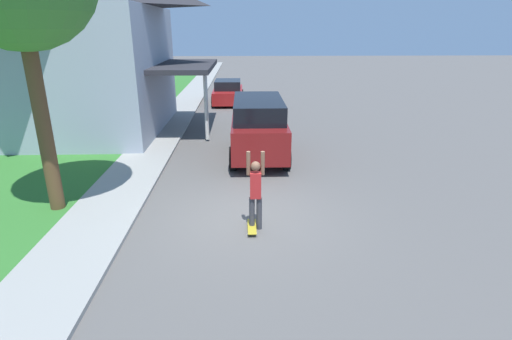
{
  "coord_description": "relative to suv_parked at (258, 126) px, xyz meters",
  "views": [
    {
      "loc": [
        -0.02,
        -9.04,
        4.49
      ],
      "look_at": [
        0.3,
        0.98,
        0.9
      ],
      "focal_mm": 28.0,
      "sensor_mm": 36.0,
      "label": 1
    }
  ],
  "objects": [
    {
      "name": "lawn",
      "position": [
        -8.51,
        1.01,
        -1.1
      ],
      "size": [
        10.0,
        80.0,
        0.08
      ],
      "color": "#2D6B28",
      "rests_on": "ground_plane"
    },
    {
      "name": "car_down_street",
      "position": [
        -1.48,
        11.05,
        -0.47
      ],
      "size": [
        1.9,
        4.02,
        1.43
      ],
      "color": "maroon",
      "rests_on": "ground_plane"
    },
    {
      "name": "skateboard",
      "position": [
        -0.36,
        -5.68,
        -1.06
      ],
      "size": [
        0.21,
        0.77,
        0.1
      ],
      "color": "#A89323",
      "rests_on": "ground_plane"
    },
    {
      "name": "house",
      "position": [
        -8.65,
        4.16,
        3.09
      ],
      "size": [
        11.67,
        8.76,
        7.97
      ],
      "color": "#99A3B2",
      "rests_on": "lawn"
    },
    {
      "name": "suv_parked",
      "position": [
        0.0,
        0.0,
        0.0
      ],
      "size": [
        2.02,
        4.55,
        2.11
      ],
      "color": "maroon",
      "rests_on": "ground_plane"
    },
    {
      "name": "ground_plane",
      "position": [
        -0.51,
        -4.99,
        -1.14
      ],
      "size": [
        120.0,
        120.0,
        0.0
      ],
      "primitive_type": "plane",
      "color": "#54514F"
    },
    {
      "name": "skateboarder",
      "position": [
        -0.27,
        -5.61,
        -0.16
      ],
      "size": [
        0.41,
        0.22,
        1.91
      ],
      "color": "#38383D",
      "rests_on": "ground_plane"
    },
    {
      "name": "sidewalk",
      "position": [
        -4.11,
        1.01,
        -1.09
      ],
      "size": [
        1.8,
        80.0,
        0.1
      ],
      "color": "gray",
      "rests_on": "ground_plane"
    }
  ]
}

